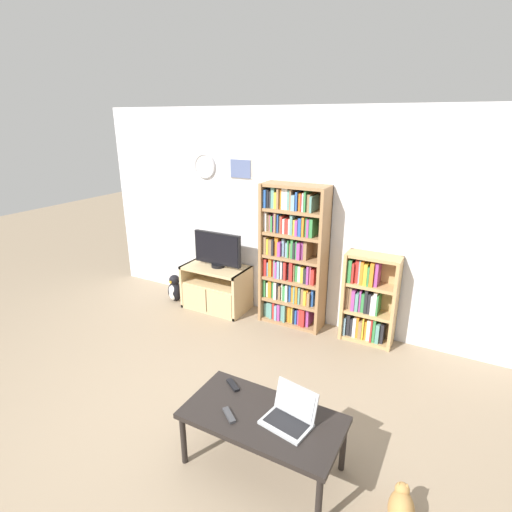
# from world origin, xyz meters

# --- Properties ---
(ground_plane) EXTENTS (18.00, 18.00, 0.00)m
(ground_plane) POSITION_xyz_m (0.00, 0.00, 0.00)
(ground_plane) COLOR gray
(wall_back) EXTENTS (5.75, 0.09, 2.60)m
(wall_back) POSITION_xyz_m (-0.01, 2.24, 1.30)
(wall_back) COLOR silver
(wall_back) RESTS_ON ground_plane
(tv_stand) EXTENTS (0.86, 0.50, 0.59)m
(tv_stand) POSITION_xyz_m (-0.99, 1.92, 0.30)
(tv_stand) COLOR tan
(tv_stand) RESTS_ON ground_plane
(television) EXTENTS (0.68, 0.18, 0.47)m
(television) POSITION_xyz_m (-0.96, 1.94, 0.83)
(television) COLOR black
(television) RESTS_ON tv_stand
(bookshelf_tall) EXTENTS (0.79, 0.32, 1.75)m
(bookshelf_tall) POSITION_xyz_m (0.05, 2.05, 0.86)
(bookshelf_tall) COLOR #9E754C
(bookshelf_tall) RESTS_ON ground_plane
(bookshelf_short) EXTENTS (0.59, 0.27, 1.05)m
(bookshelf_short) POSITION_xyz_m (0.99, 2.08, 0.50)
(bookshelf_short) COLOR tan
(bookshelf_short) RESTS_ON ground_plane
(coffee_table) EXTENTS (1.14, 0.59, 0.46)m
(coffee_table) POSITION_xyz_m (0.79, -0.10, 0.41)
(coffee_table) COLOR black
(coffee_table) RESTS_ON ground_plane
(laptop) EXTENTS (0.37, 0.32, 0.24)m
(laptop) POSITION_xyz_m (0.98, -0.06, 0.52)
(laptop) COLOR #B7BABC
(laptop) RESTS_ON coffee_table
(remote_near_laptop) EXTENTS (0.15, 0.13, 0.02)m
(remote_near_laptop) POSITION_xyz_m (0.58, -0.22, 0.47)
(remote_near_laptop) COLOR #38383A
(remote_near_laptop) RESTS_ON coffee_table
(remote_far_from_laptop) EXTENTS (0.16, 0.13, 0.02)m
(remote_far_from_laptop) POSITION_xyz_m (0.43, 0.08, 0.47)
(remote_far_from_laptop) COLOR black
(remote_far_from_laptop) RESTS_ON coffee_table
(cat) EXTENTS (0.28, 0.43, 0.28)m
(cat) POSITION_xyz_m (1.77, -0.07, 0.12)
(cat) COLOR #B78447
(cat) RESTS_ON ground_plane
(penguin_figurine) EXTENTS (0.21, 0.19, 0.39)m
(penguin_figurine) POSITION_xyz_m (-1.63, 1.82, 0.18)
(penguin_figurine) COLOR black
(penguin_figurine) RESTS_ON ground_plane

